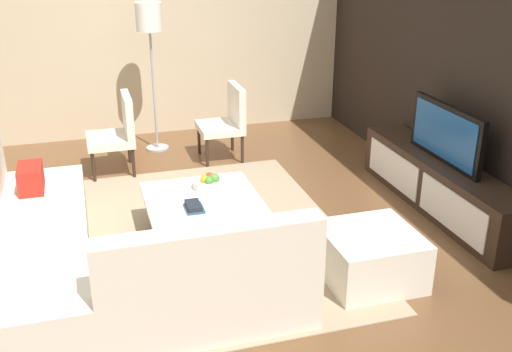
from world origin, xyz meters
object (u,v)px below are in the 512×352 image
object	(u,v)px
floor_lamp	(150,27)
fruit_bowl	(209,182)
media_console	(439,185)
accent_chair_near	(118,129)
coffee_table	(203,216)
ottoman	(370,256)
sectional_couch	(87,258)
television	(446,134)
accent_chair_far	(227,118)
book_stack	(194,207)

from	to	relation	value
floor_lamp	fruit_bowl	size ratio (longest dim) A/B	6.29
media_console	accent_chair_near	distance (m)	3.43
coffee_table	accent_chair_near	size ratio (longest dim) A/B	1.12
ottoman	fruit_bowl	world-z (taller)	fruit_bowl
ottoman	fruit_bowl	bearing A→B (deg)	-141.40
sectional_couch	coffee_table	world-z (taller)	sectional_couch
television	fruit_bowl	bearing A→B (deg)	-97.26
floor_lamp	ottoman	size ratio (longest dim) A/B	2.52
accent_chair_near	accent_chair_far	bearing A→B (deg)	84.32
fruit_bowl	accent_chair_far	size ratio (longest dim) A/B	0.32
book_stack	television	bearing A→B (deg)	92.99
accent_chair_near	book_stack	bearing A→B (deg)	3.51
television	coffee_table	bearing A→B (deg)	-92.49
television	floor_lamp	distance (m)	3.51
ottoman	book_stack	size ratio (longest dim) A/B	3.38
accent_chair_near	fruit_bowl	bearing A→B (deg)	13.51
sectional_couch	book_stack	distance (m)	0.97
ottoman	media_console	bearing A→B (deg)	128.20
television	floor_lamp	xyz separation A→B (m)	(-2.49, -2.37, 0.71)
television	ottoman	xyz separation A→B (m)	(0.95, -1.21, -0.57)
sectional_couch	accent_chair_near	world-z (taller)	accent_chair_near
television	ottoman	bearing A→B (deg)	-51.81
media_console	fruit_bowl	world-z (taller)	fruit_bowl
media_console	floor_lamp	bearing A→B (deg)	-136.49
coffee_table	accent_chair_far	bearing A→B (deg)	159.44
television	sectional_couch	size ratio (longest dim) A/B	0.43
accent_chair_near	floor_lamp	distance (m)	1.26
television	sectional_couch	world-z (taller)	television
floor_lamp	ottoman	distance (m)	3.86
media_console	fruit_bowl	size ratio (longest dim) A/B	8.17
coffee_table	ottoman	xyz separation A→B (m)	(1.05, 1.09, -0.00)
sectional_couch	fruit_bowl	bearing A→B (deg)	126.01
coffee_table	floor_lamp	xyz separation A→B (m)	(-2.39, -0.07, 1.28)
sectional_couch	floor_lamp	bearing A→B (deg)	162.92
television	accent_chair_far	world-z (taller)	television
coffee_table	sectional_couch	bearing A→B (deg)	-58.14
coffee_table	accent_chair_far	xyz separation A→B (m)	(-1.85, 0.69, 0.29)
television	accent_chair_near	distance (m)	3.43
television	book_stack	bearing A→B (deg)	-87.01
fruit_bowl	floor_lamp	bearing A→B (deg)	-175.51
coffee_table	floor_lamp	bearing A→B (deg)	-178.28
television	floor_lamp	world-z (taller)	floor_lamp
accent_chair_far	book_stack	world-z (taller)	accent_chair_far
fruit_bowl	book_stack	bearing A→B (deg)	-28.24
television	accent_chair_far	xyz separation A→B (m)	(-1.95, -1.60, -0.28)
floor_lamp	accent_chair_far	distance (m)	1.36
sectional_couch	accent_chair_near	size ratio (longest dim) A/B	2.87
television	sectional_couch	xyz separation A→B (m)	(0.52, -3.29, -0.48)
fruit_bowl	book_stack	distance (m)	0.46
ottoman	book_stack	xyz separation A→B (m)	(-0.83, -1.20, 0.21)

